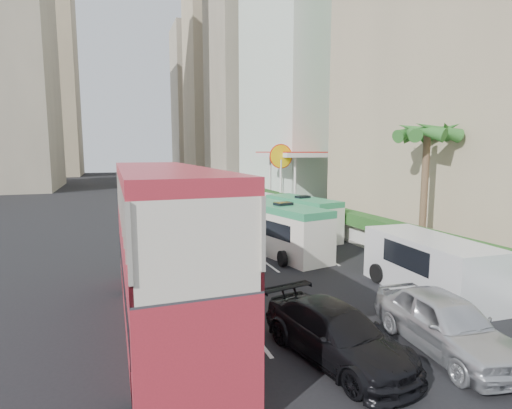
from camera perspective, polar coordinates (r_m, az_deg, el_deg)
name	(u,v)px	position (r m, az deg, el deg)	size (l,w,h in m)	color
ground_plane	(330,301)	(15.51, 10.58, -13.44)	(200.00, 200.00, 0.00)	black
double_decker_bus	(164,248)	(12.87, -12.99, -6.08)	(2.50, 11.00, 5.06)	#B32735
car_silver_lane_a	(229,254)	(21.84, -3.85, -7.08)	(1.35, 3.86, 1.27)	silver
car_silver_lane_b	(444,350)	(13.01, 25.22, -18.32)	(1.93, 4.80, 1.63)	silver
car_black	(336,359)	(11.70, 11.34, -20.77)	(1.99, 4.89, 1.42)	black
van_asset	(239,228)	(29.03, -2.38, -3.39)	(1.96, 4.24, 1.18)	silver
minibus_near	(283,230)	(21.45, 3.88, -3.67)	(2.03, 6.08, 2.70)	silver
minibus_far	(302,218)	(25.94, 6.63, -1.88)	(1.93, 5.79, 2.56)	silver
panel_van_near	(429,266)	(17.07, 23.44, -8.03)	(2.23, 5.59, 2.23)	silver
panel_van_far	(253,203)	(35.19, -0.44, 0.17)	(1.95, 4.88, 1.95)	silver
sidewalk	(283,204)	(41.24, 3.83, 0.01)	(6.00, 120.00, 0.18)	#99968C
kerb_wall	(307,217)	(30.13, 7.35, -1.72)	(0.30, 44.00, 1.00)	silver
hedge	(308,205)	(30.01, 7.37, -0.12)	(1.10, 44.00, 0.70)	#2D6626
palm_tree	(424,193)	(22.51, 22.88, 1.52)	(0.36, 0.36, 6.40)	brown
shell_station	(300,180)	(39.59, 6.35, 3.53)	(6.50, 8.00, 5.50)	silver
tower_mid	(256,42)	(77.37, 0.02, 22.18)	(16.00, 16.00, 50.00)	tan
tower_far_a	(218,81)	(98.92, -5.50, 17.16)	(14.00, 14.00, 44.00)	tan
tower_far_b	(199,101)	(119.85, -8.18, 14.47)	(14.00, 14.00, 40.00)	tan
tower_left_b	(37,72)	(104.93, -28.76, 16.28)	(16.00, 16.00, 46.00)	tan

